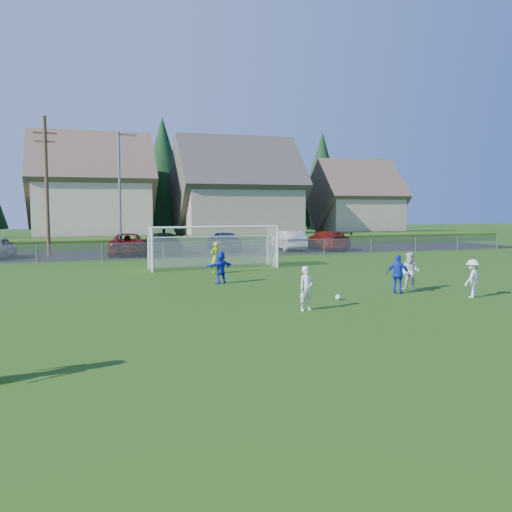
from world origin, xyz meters
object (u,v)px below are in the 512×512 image
at_px(player_blue_a, 398,274).
at_px(player_white_a, 306,288).
at_px(car_g, 326,240).
at_px(soccer_ball, 338,297).
at_px(car_d, 162,243).
at_px(soccer_goal, 213,240).
at_px(car_f, 289,240).
at_px(player_white_b, 410,272).
at_px(car_e, 224,241).
at_px(goalkeeper, 216,257).
at_px(player_white_c, 473,278).
at_px(player_blue_b, 221,267).
at_px(car_c, 128,244).

bearing_deg(player_blue_a, player_white_a, 61.54).
bearing_deg(car_g, soccer_ball, 62.41).
height_order(car_d, soccer_goal, soccer_goal).
relative_size(player_white_a, car_f, 0.31).
bearing_deg(player_white_b, soccer_goal, 176.36).
height_order(soccer_ball, car_e, car_e).
height_order(goalkeeper, car_g, goalkeeper).
bearing_deg(car_d, soccer_goal, 92.48).
height_order(car_g, soccer_goal, soccer_goal).
height_order(player_white_b, player_white_c, player_white_b).
bearing_deg(car_d, player_blue_b, 85.74).
height_order(player_blue_b, soccer_goal, soccer_goal).
bearing_deg(player_white_c, car_d, -94.10).
distance_m(goalkeeper, car_d, 13.28).
bearing_deg(car_d, car_f, 175.86).
bearing_deg(soccer_ball, soccer_goal, 99.03).
bearing_deg(player_blue_b, soccer_ball, 97.42).
height_order(player_white_b, player_blue_b, player_white_b).
xyz_separation_m(player_white_c, car_e, (-3.62, 24.67, 0.07)).
relative_size(player_white_a, player_white_c, 1.01).
relative_size(player_blue_b, car_d, 0.28).
distance_m(soccer_ball, car_c, 23.56).
relative_size(player_white_c, player_blue_b, 0.99).
height_order(player_white_c, car_f, car_f).
relative_size(player_white_a, car_g, 0.28).
bearing_deg(player_white_b, car_c, 172.78).
xyz_separation_m(player_blue_b, car_g, (13.43, 16.77, 0.03)).
bearing_deg(player_blue_b, player_white_a, 78.06).
bearing_deg(soccer_goal, player_white_a, -90.22).
bearing_deg(car_d, car_e, -178.03).
bearing_deg(player_white_a, soccer_goal, 78.80).
xyz_separation_m(player_blue_b, goalkeeper, (0.72, 3.85, 0.09)).
height_order(player_white_b, player_blue_a, player_white_b).
relative_size(car_c, car_d, 1.05).
bearing_deg(goalkeeper, player_white_a, 69.50).
height_order(player_white_a, car_g, car_g).
bearing_deg(goalkeeper, car_d, -108.50).
distance_m(car_c, car_e, 7.67).
bearing_deg(car_c, soccer_goal, 116.19).
relative_size(soccer_ball, player_blue_b, 0.14).
distance_m(player_blue_a, soccer_goal, 12.63).
xyz_separation_m(player_blue_b, car_e, (4.85, 17.72, 0.06)).
bearing_deg(player_blue_b, goalkeeper, -121.32).
height_order(player_white_a, car_f, car_f).
relative_size(player_white_c, player_blue_a, 0.94).
relative_size(car_g, soccer_goal, 0.74).
distance_m(soccer_ball, soccer_goal, 12.48).
xyz_separation_m(car_f, soccer_goal, (-9.14, -10.90, 0.82)).
xyz_separation_m(soccer_ball, goalkeeper, (-2.41, 9.72, 0.74)).
height_order(player_blue_b, car_c, car_c).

